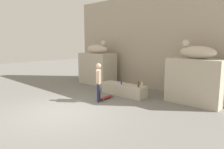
% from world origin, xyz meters
% --- Properties ---
extents(ground_plane, '(40.00, 40.00, 0.00)m').
position_xyz_m(ground_plane, '(0.00, 0.00, 0.00)').
color(ground_plane, slate).
extents(facade_wall, '(10.91, 0.60, 5.11)m').
position_xyz_m(facade_wall, '(0.00, 5.88, 2.56)').
color(facade_wall, '#AFA18C').
rests_on(facade_wall, ground_plane).
extents(pedestal_left, '(2.23, 1.17, 1.88)m').
position_xyz_m(pedestal_left, '(-3.04, 4.58, 0.94)').
color(pedestal_left, '#B7AD99').
rests_on(pedestal_left, ground_plane).
extents(pedestal_right, '(2.23, 1.17, 1.88)m').
position_xyz_m(pedestal_right, '(3.04, 4.58, 0.94)').
color(pedestal_right, '#B7AD99').
rests_on(pedestal_right, ground_plane).
extents(statue_reclining_left, '(1.63, 0.65, 0.78)m').
position_xyz_m(statue_reclining_left, '(-3.00, 4.58, 2.16)').
color(statue_reclining_left, beige).
rests_on(statue_reclining_left, pedestal_left).
extents(statue_reclining_right, '(1.67, 0.80, 0.78)m').
position_xyz_m(statue_reclining_right, '(3.00, 4.58, 2.16)').
color(statue_reclining_right, beige).
rests_on(statue_reclining_right, pedestal_right).
extents(ledge_block, '(2.38, 0.65, 0.55)m').
position_xyz_m(ledge_block, '(0.00, 3.52, 0.28)').
color(ledge_block, '#B7AD99').
rests_on(ledge_block, ground_plane).
extents(skater, '(0.44, 0.38, 1.67)m').
position_xyz_m(skater, '(-0.06, 1.94, 0.92)').
color(skater, '#1E233F').
rests_on(skater, ground_plane).
extents(skateboard, '(0.31, 0.82, 0.08)m').
position_xyz_m(skateboard, '(-0.12, 2.46, 0.06)').
color(skateboard, maroon).
rests_on(skateboard, ground_plane).
extents(bottle_clear, '(0.06, 0.06, 0.27)m').
position_xyz_m(bottle_clear, '(1.02, 3.58, 0.66)').
color(bottle_clear, silver).
rests_on(bottle_clear, ledge_block).
extents(bottle_brown, '(0.08, 0.08, 0.32)m').
position_xyz_m(bottle_brown, '(0.95, 3.43, 0.68)').
color(bottle_brown, '#593314').
rests_on(bottle_brown, ledge_block).
extents(bottle_blue, '(0.07, 0.07, 0.28)m').
position_xyz_m(bottle_blue, '(0.02, 3.33, 0.67)').
color(bottle_blue, '#194C99').
rests_on(bottle_blue, ledge_block).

